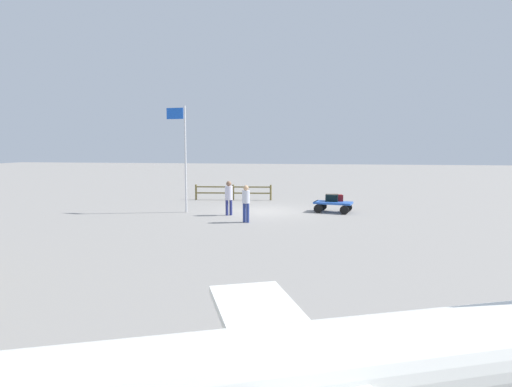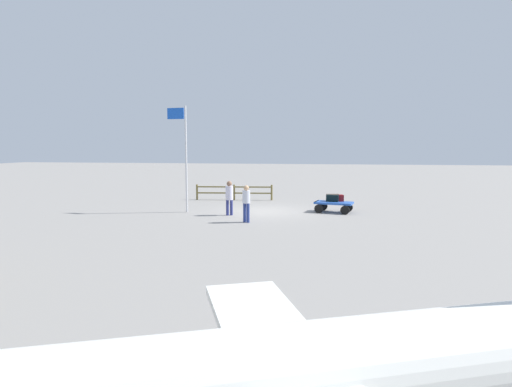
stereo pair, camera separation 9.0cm
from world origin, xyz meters
name	(u,v)px [view 1 (the left image)]	position (x,y,z in m)	size (l,w,h in m)	color
ground_plane	(266,211)	(0.00, 0.00, 0.00)	(120.00, 120.00, 0.00)	gray
luggage_cart	(333,204)	(-3.47, -0.14, 0.40)	(2.06, 1.49, 0.54)	blue
suitcase_navy	(338,198)	(-3.72, -0.46, 0.71)	(0.57, 0.47, 0.34)	maroon
suitcase_tan	(332,197)	(-3.43, -0.58, 0.72)	(0.67, 0.46, 0.35)	#413125
suitcase_maroon	(332,198)	(-3.42, -0.24, 0.72)	(0.66, 0.41, 0.35)	black
worker_lead	(229,195)	(1.60, 1.66, 1.00)	(0.50, 0.50, 1.70)	navy
worker_trailing	(246,201)	(0.41, 3.49, 0.98)	(0.47, 0.47, 1.67)	navy
airplane_near	(271,381)	(-2.56, 18.22, 1.03)	(8.61, 5.37, 2.78)	white
flagpole	(183,149)	(4.11, 1.03, 3.23)	(1.03, 0.19, 5.42)	silver
wooden_fence	(233,191)	(2.67, -4.35, 0.57)	(4.85, 0.61, 0.97)	brown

